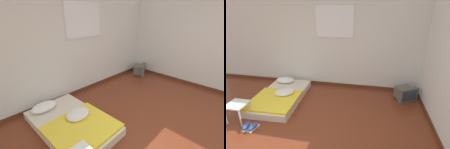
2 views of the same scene
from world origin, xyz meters
The scene contains 4 objects.
ground_plane centered at (0.00, 0.00, 0.00)m, with size 20.00×20.00×0.00m, color maroon.
wall_back centered at (0.00, 2.73, 1.29)m, with size 7.39×0.08×2.60m.
mattress_bed centered at (-1.06, 1.63, 0.11)m, with size 1.13×1.85×0.30m.
crt_tv centered at (2.11, 2.25, 0.18)m, with size 0.58×0.55×0.38m.
Camera 1 is at (-2.16, -0.52, 2.02)m, focal length 24.00 mm.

